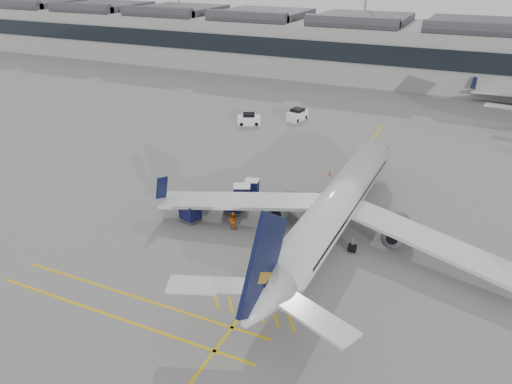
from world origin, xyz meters
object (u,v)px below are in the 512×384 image
at_px(ramp_agent_a, 242,202).
at_px(pushback_tug, 201,200).
at_px(ramp_agent_b, 233,221).
at_px(belt_loader, 321,206).
at_px(airliner_main, 334,209).
at_px(baggage_cart_a, 233,203).

distance_m(ramp_agent_a, pushback_tug, 4.50).
bearing_deg(ramp_agent_b, ramp_agent_a, -98.06).
xyz_separation_m(ramp_agent_b, pushback_tug, (-5.28, 3.05, -0.31)).
height_order(belt_loader, ramp_agent_a, ramp_agent_a).
relative_size(belt_loader, ramp_agent_b, 2.56).
bearing_deg(airliner_main, pushback_tug, 178.95).
xyz_separation_m(baggage_cart_a, pushback_tug, (-3.79, 0.02, -0.43)).
bearing_deg(baggage_cart_a, belt_loader, 27.11).
bearing_deg(airliner_main, ramp_agent_b, -163.19).
relative_size(airliner_main, ramp_agent_b, 21.09).
distance_m(baggage_cart_a, ramp_agent_b, 3.38).
xyz_separation_m(belt_loader, baggage_cart_a, (-7.87, -3.99, 0.47)).
bearing_deg(baggage_cart_a, pushback_tug, 179.93).
height_order(ramp_agent_a, pushback_tug, ramp_agent_a).
bearing_deg(ramp_agent_a, belt_loader, -26.46).
height_order(ramp_agent_a, ramp_agent_b, ramp_agent_a).
xyz_separation_m(airliner_main, baggage_cart_a, (-10.43, 0.53, -1.88)).
height_order(baggage_cart_a, ramp_agent_b, baggage_cart_a).
distance_m(airliner_main, baggage_cart_a, 10.61).
relative_size(baggage_cart_a, pushback_tug, 0.75).
distance_m(baggage_cart_a, pushback_tug, 3.82).
height_order(baggage_cart_a, pushback_tug, baggage_cart_a).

